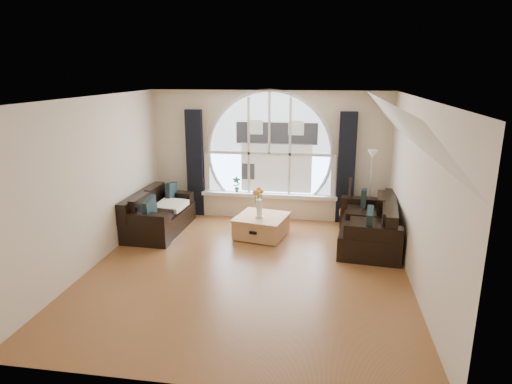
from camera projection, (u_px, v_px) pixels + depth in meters
name	position (u px, v px, depth m)	size (l,w,h in m)	color
ground	(247.00, 270.00, 7.08)	(5.00, 5.50, 0.01)	brown
ceiling	(246.00, 98.00, 6.37)	(5.00, 5.50, 0.01)	silver
wall_back	(269.00, 155.00, 9.34)	(5.00, 0.01, 2.70)	beige
wall_front	(195.00, 263.00, 4.10)	(5.00, 0.01, 2.70)	beige
wall_left	(94.00, 182.00, 7.09)	(0.01, 5.50, 2.70)	beige
wall_right	(418.00, 195.00, 6.35)	(0.01, 5.50, 2.70)	beige
attic_slope	(403.00, 125.00, 6.13)	(0.92, 5.50, 0.72)	silver
arched_window	(269.00, 143.00, 9.24)	(2.60, 0.06, 2.15)	silver
window_sill	(269.00, 195.00, 9.47)	(2.90, 0.22, 0.08)	white
window_frame	(269.00, 143.00, 9.21)	(2.76, 0.08, 2.15)	white
neighbor_house	(276.00, 149.00, 9.24)	(1.70, 0.02, 1.50)	silver
curtain_left	(195.00, 164.00, 9.52)	(0.35, 0.12, 2.30)	black
curtain_right	(346.00, 168.00, 9.04)	(0.35, 0.12, 2.30)	black
sofa_left	(159.00, 212.00, 8.70)	(0.88, 1.77, 0.78)	black
sofa_right	(368.00, 224.00, 8.02)	(0.94, 1.89, 0.84)	black
coffee_chest	(261.00, 225.00, 8.47)	(0.91, 0.91, 0.45)	#B58050
throw_blanket	(171.00, 205.00, 8.77)	(0.55, 0.55, 0.10)	silver
vase_flowers	(259.00, 197.00, 8.25)	(0.24, 0.24, 0.70)	white
floor_lamp	(370.00, 190.00, 8.76)	(0.24, 0.24, 1.60)	#B2B2B2
guitar	(349.00, 202.00, 8.90)	(0.36, 0.24, 1.06)	brown
potted_plant	(237.00, 184.00, 9.52)	(0.18, 0.12, 0.33)	#1E6023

